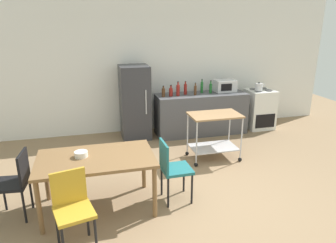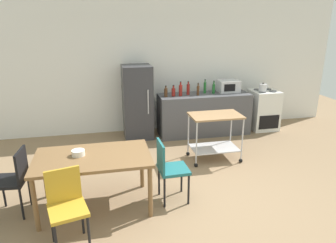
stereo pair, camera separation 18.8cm
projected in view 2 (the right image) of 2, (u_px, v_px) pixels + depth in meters
ground_plane at (201, 199)px, 4.50m from camera, size 12.00×12.00×0.00m
back_wall at (158, 66)px, 7.02m from camera, size 8.40×0.12×2.90m
kitchen_counter at (204, 114)px, 6.96m from camera, size 2.00×0.64×0.90m
dining_table at (93, 162)px, 4.12m from camera, size 1.50×0.90×0.75m
chair_teal at (169, 167)px, 4.32m from camera, size 0.41×0.41×0.89m
chair_mustard at (66, 204)px, 3.46m from camera, size 0.48×0.48×0.89m
chair_black at (14, 177)px, 4.03m from camera, size 0.44×0.44×0.89m
stove_oven at (263, 110)px, 7.27m from camera, size 0.60×0.61×0.92m
refrigerator at (137, 102)px, 6.65m from camera, size 0.60×0.63×1.55m
kitchen_cart at (215, 129)px, 5.61m from camera, size 0.91×0.57×0.85m
bottle_wine at (166, 92)px, 6.55m from camera, size 0.07×0.07×0.24m
bottle_vinegar at (173, 92)px, 6.61m from camera, size 0.08×0.08×0.24m
bottle_hot_sauce at (181, 90)px, 6.62m from camera, size 0.07×0.07×0.31m
bottle_soy_sauce at (188, 89)px, 6.74m from camera, size 0.07×0.07×0.29m
bottle_olive_oil at (198, 90)px, 6.68m from camera, size 0.06×0.06×0.27m
bottle_soda at (205, 87)px, 6.87m from camera, size 0.06×0.06×0.30m
bottle_sesame_oil at (214, 88)px, 6.85m from camera, size 0.06×0.06×0.28m
microwave at (228, 86)px, 6.99m from camera, size 0.46×0.35×0.26m
fruit_bowl at (78, 153)px, 4.11m from camera, size 0.17×0.17×0.07m
kettle at (263, 88)px, 6.98m from camera, size 0.24×0.17×0.19m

